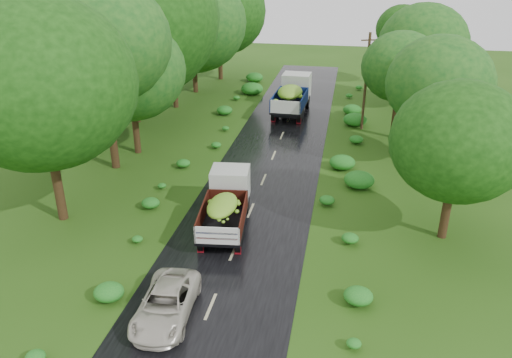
% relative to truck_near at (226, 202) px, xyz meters
% --- Properties ---
extents(ground, '(120.00, 120.00, 0.00)m').
position_rel_truck_near_xyz_m(ground, '(0.88, -6.23, -1.34)').
color(ground, '#22480F').
rests_on(ground, ground).
extents(road, '(6.50, 80.00, 0.02)m').
position_rel_truck_near_xyz_m(road, '(0.88, -1.23, -1.33)').
color(road, black).
rests_on(road, ground).
extents(road_lines, '(0.12, 69.60, 0.00)m').
position_rel_truck_near_xyz_m(road_lines, '(0.88, -0.23, -1.32)').
color(road_lines, '#BFB78C').
rests_on(road_lines, road).
extents(truck_near, '(2.59, 5.83, 2.37)m').
position_rel_truck_near_xyz_m(truck_near, '(0.00, 0.00, 0.00)').
color(truck_near, black).
rests_on(truck_near, ground).
extents(truck_far, '(2.69, 6.93, 2.87)m').
position_rel_truck_near_xyz_m(truck_far, '(0.92, 19.80, 0.28)').
color(truck_far, black).
rests_on(truck_far, ground).
extents(car, '(2.20, 4.28, 1.16)m').
position_rel_truck_near_xyz_m(car, '(-0.59, -7.09, -0.75)').
color(car, beige).
rests_on(car, road).
extents(utility_pole, '(1.22, 0.55, 7.28)m').
position_rel_truck_near_xyz_m(utility_pole, '(6.73, 16.47, 2.40)').
color(utility_pole, '#382616').
rests_on(utility_pole, ground).
extents(trees_left, '(7.79, 35.63, 10.49)m').
position_rel_truck_near_xyz_m(trees_left, '(-9.28, 15.41, 5.70)').
color(trees_left, black).
rests_on(trees_left, ground).
extents(trees_right, '(5.91, 33.25, 7.25)m').
position_rel_truck_near_xyz_m(trees_right, '(10.47, 15.61, 3.93)').
color(trees_right, black).
rests_on(trees_right, ground).
extents(shrubs, '(11.90, 44.00, 0.70)m').
position_rel_truck_near_xyz_m(shrubs, '(0.88, 7.77, -0.99)').
color(shrubs, '#196A1C').
rests_on(shrubs, ground).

